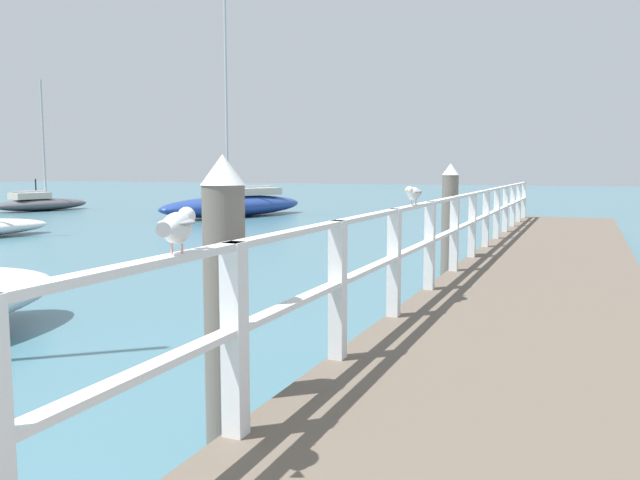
{
  "coord_description": "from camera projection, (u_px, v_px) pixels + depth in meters",
  "views": [
    {
      "loc": [
        0.53,
        0.97,
        1.96
      ],
      "look_at": [
        -2.98,
        9.35,
        0.95
      ],
      "focal_mm": 35.72,
      "sensor_mm": 36.0,
      "label": 1
    }
  ],
  "objects": [
    {
      "name": "seagull_background",
      "position": [
        413.0,
        193.0,
        7.17
      ],
      "size": [
        0.18,
        0.48,
        0.21
      ],
      "rotation": [
        0.0,
        0.0,
        3.11
      ],
      "color": "white",
      "rests_on": "pier_railing"
    },
    {
      "name": "seagull_foreground",
      "position": [
        177.0,
        226.0,
        3.05
      ],
      "size": [
        0.24,
        0.46,
        0.21
      ],
      "rotation": [
        0.0,
        0.0,
        0.33
      ],
      "color": "white",
      "rests_on": "pier_railing"
    },
    {
      "name": "pier_deck",
      "position": [
        545.0,
        282.0,
        9.85
      ],
      "size": [
        2.7,
        22.57,
        0.44
      ],
      "primitive_type": "cube",
      "color": "brown",
      "rests_on": "ground_plane"
    },
    {
      "name": "pier_railing",
      "position": [
        464.0,
        221.0,
        10.23
      ],
      "size": [
        0.12,
        21.09,
        1.12
      ],
      "color": "white",
      "rests_on": "pier_deck"
    },
    {
      "name": "boat_1",
      "position": [
        41.0,
        203.0,
        30.02
      ],
      "size": [
        2.59,
        4.91,
        6.1
      ],
      "rotation": [
        0.0,
        0.0,
        -0.22
      ],
      "color": "#4C4C51",
      "rests_on": "ground_plane"
    },
    {
      "name": "boat_0",
      "position": [
        236.0,
        204.0,
        26.37
      ],
      "size": [
        4.28,
        7.73,
        9.37
      ],
      "rotation": [
        0.0,
        0.0,
        2.83
      ],
      "color": "navy",
      "rests_on": "ground_plane"
    },
    {
      "name": "dock_piling_far",
      "position": [
        449.0,
        222.0,
        11.07
      ],
      "size": [
        0.29,
        0.29,
        2.06
      ],
      "color": "#6B6056",
      "rests_on": "ground_plane"
    },
    {
      "name": "channel_buoy",
      "position": [
        36.0,
        197.0,
        36.24
      ],
      "size": [
        0.7,
        0.7,
        1.4
      ],
      "color": "#E54C19",
      "rests_on": "ground_plane"
    },
    {
      "name": "dock_piling_near",
      "position": [
        225.0,
        309.0,
        4.22
      ],
      "size": [
        0.29,
        0.29,
        2.06
      ],
      "color": "#6B6056",
      "rests_on": "ground_plane"
    }
  ]
}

